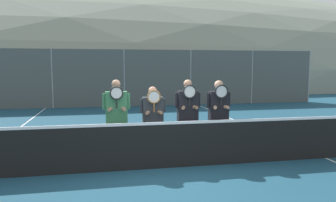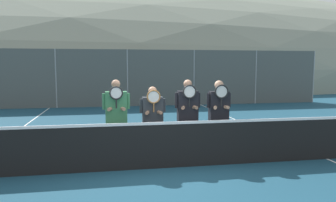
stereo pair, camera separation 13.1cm
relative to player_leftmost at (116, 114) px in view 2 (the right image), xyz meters
name	(u,v)px [view 2 (the right image)]	position (x,y,z in m)	size (l,w,h in m)	color
ground_plane	(157,168)	(0.83, -0.58, -1.09)	(120.00, 120.00, 0.00)	navy
hill_distant	(114,77)	(0.83, 53.10, -1.09)	(142.00, 78.89, 27.61)	gray
clubhouse_building	(131,69)	(1.57, 18.87, 0.78)	(23.09, 5.50, 3.70)	tan
fence_back	(128,78)	(0.83, 10.16, 0.41)	(21.77, 0.06, 3.00)	gray
tennis_net	(157,145)	(0.83, -0.58, -0.58)	(10.72, 0.09, 1.09)	gray
court_line_left_sideline	(1,143)	(-3.16, 2.42, -1.08)	(0.05, 16.00, 0.01)	white
court_line_right_sideline	(266,133)	(4.81, 2.42, -1.08)	(0.05, 16.00, 0.01)	white
player_leftmost	(116,114)	(0.00, 0.00, 0.00)	(0.60, 0.34, 1.86)	black
player_center_left	(153,117)	(0.82, 0.06, -0.09)	(0.59, 0.34, 1.69)	#232838
player_center_right	(188,113)	(1.62, 0.02, 0.00)	(0.60, 0.34, 1.84)	#56565B
player_rightmost	(219,112)	(2.38, 0.05, -0.01)	(0.58, 0.34, 1.82)	white
car_far_left	(24,88)	(-5.05, 13.04, -0.23)	(4.47, 1.97, 1.67)	maroon
car_left_of_center	(110,86)	(-0.07, 13.13, -0.21)	(4.05, 2.05, 1.71)	maroon
car_center	(189,84)	(4.95, 13.30, -0.14)	(4.56, 2.02, 1.87)	maroon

